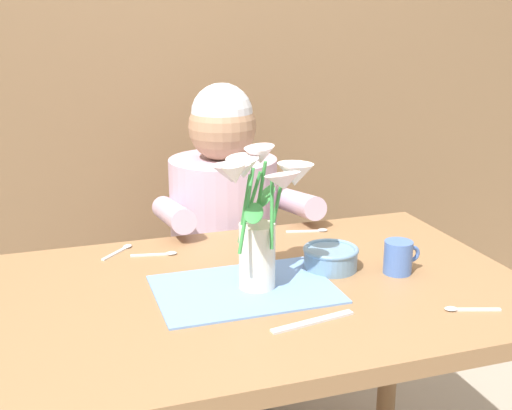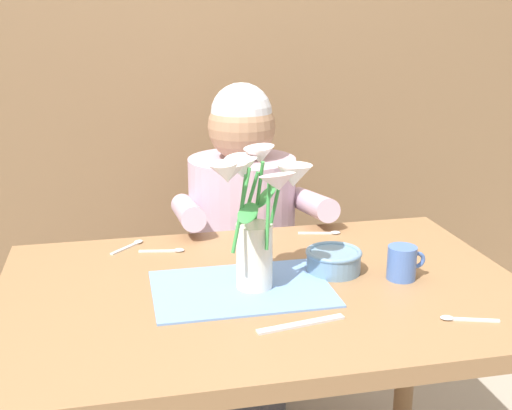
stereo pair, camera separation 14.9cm
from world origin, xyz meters
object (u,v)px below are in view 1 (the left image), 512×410
at_px(dinner_knife, 313,322).
at_px(ceramic_mug, 399,257).
at_px(seated_person, 225,260).
at_px(flower_vase, 259,208).
at_px(ceramic_bowl, 331,257).

xyz_separation_m(dinner_knife, ceramic_mug, (0.30, 0.18, 0.04)).
bearing_deg(seated_person, ceramic_mug, -69.47).
height_order(flower_vase, dinner_knife, flower_vase).
bearing_deg(seated_person, ceramic_bowl, -80.01).
relative_size(dinner_knife, ceramic_mug, 2.04).
relative_size(flower_vase, ceramic_mug, 3.44).
height_order(dinner_knife, ceramic_mug, ceramic_mug).
bearing_deg(flower_vase, ceramic_bowl, 15.73).
relative_size(seated_person, dinner_knife, 5.97).
distance_m(flower_vase, dinner_knife, 0.28).
relative_size(flower_vase, ceramic_bowl, 2.36).
relative_size(seated_person, ceramic_mug, 12.20).
xyz_separation_m(flower_vase, ceramic_bowl, (0.20, 0.06, -0.16)).
distance_m(seated_person, dinner_knife, 0.84).
bearing_deg(flower_vase, ceramic_mug, -2.81).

